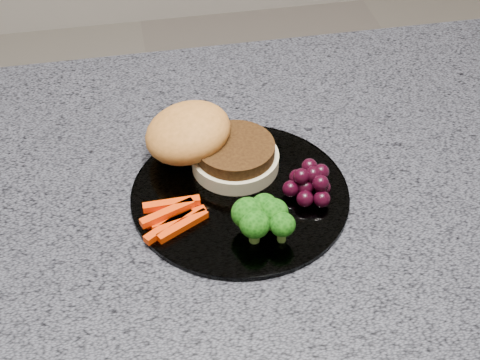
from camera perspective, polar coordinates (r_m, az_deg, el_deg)
The scene contains 6 objects.
countertop at distance 0.83m, azimuth -3.67°, elevation -0.98°, with size 1.20×0.60×0.04m, color #51525C.
plate at distance 0.80m, azimuth 0.00°, elevation -1.21°, with size 0.26×0.26×0.01m, color white.
burger at distance 0.82m, azimuth -3.04°, elevation 3.12°, with size 0.19×0.17×0.06m.
carrot_sticks at distance 0.76m, azimuth -5.72°, elevation -3.12°, with size 0.08×0.06×0.02m.
broccoli at distance 0.73m, azimuth 1.86°, elevation -3.12°, with size 0.07×0.06×0.04m.
grape_bunch at distance 0.79m, azimuth 6.03°, elevation -0.21°, with size 0.06×0.06×0.03m.
Camera 1 is at (-0.06, -0.60, 1.46)m, focal length 50.00 mm.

